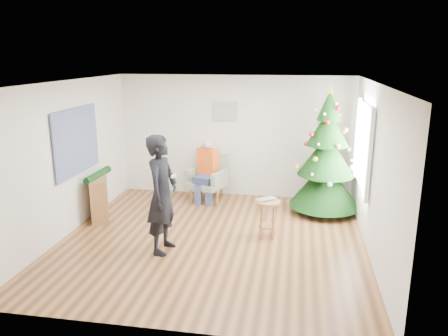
% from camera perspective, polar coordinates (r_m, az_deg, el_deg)
% --- Properties ---
extents(floor, '(5.00, 5.00, 0.00)m').
position_cam_1_polar(floor, '(7.41, -1.57, -9.39)').
color(floor, brown).
rests_on(floor, ground).
extents(ceiling, '(5.00, 5.00, 0.00)m').
position_cam_1_polar(ceiling, '(6.78, -1.73, 11.09)').
color(ceiling, white).
rests_on(ceiling, wall_back).
extents(wall_back, '(5.00, 0.00, 5.00)m').
position_cam_1_polar(wall_back, '(9.39, 1.37, 4.11)').
color(wall_back, silver).
rests_on(wall_back, floor).
extents(wall_front, '(5.00, 0.00, 5.00)m').
position_cam_1_polar(wall_front, '(4.68, -7.73, -7.11)').
color(wall_front, silver).
rests_on(wall_front, floor).
extents(wall_left, '(0.00, 5.00, 5.00)m').
position_cam_1_polar(wall_left, '(7.86, -19.82, 1.13)').
color(wall_left, silver).
rests_on(wall_left, floor).
extents(wall_right, '(0.00, 5.00, 5.00)m').
position_cam_1_polar(wall_right, '(6.95, 19.01, -0.50)').
color(wall_right, silver).
rests_on(wall_right, floor).
extents(window_panel, '(0.04, 1.30, 1.40)m').
position_cam_1_polar(window_panel, '(7.86, 17.82, 2.81)').
color(window_panel, white).
rests_on(window_panel, wall_right).
extents(curtains, '(0.05, 1.75, 1.50)m').
position_cam_1_polar(curtains, '(7.86, 17.60, 2.82)').
color(curtains, white).
rests_on(curtains, wall_right).
extents(christmas_tree, '(1.37, 1.37, 2.47)m').
position_cam_1_polar(christmas_tree, '(8.58, 13.22, 1.41)').
color(christmas_tree, '#3F2816').
rests_on(christmas_tree, floor).
extents(stool, '(0.43, 0.43, 0.64)m').
position_cam_1_polar(stool, '(7.47, 5.70, -6.56)').
color(stool, brown).
rests_on(stool, floor).
extents(laptop, '(0.41, 0.41, 0.03)m').
position_cam_1_polar(laptop, '(7.36, 5.77, -4.19)').
color(laptop, silver).
rests_on(laptop, stool).
extents(armchair, '(0.91, 0.89, 1.00)m').
position_cam_1_polar(armchair, '(9.27, -2.10, -1.96)').
color(armchair, gray).
rests_on(armchair, floor).
extents(seated_person, '(0.52, 0.67, 1.31)m').
position_cam_1_polar(seated_person, '(9.15, -2.32, -0.22)').
color(seated_person, navy).
rests_on(seated_person, armchair).
extents(standing_man, '(0.51, 0.72, 1.86)m').
position_cam_1_polar(standing_man, '(6.78, -8.08, -3.43)').
color(standing_man, black).
rests_on(standing_man, floor).
extents(game_controller, '(0.05, 0.13, 0.04)m').
position_cam_1_polar(game_controller, '(6.61, -6.61, -1.05)').
color(game_controller, white).
rests_on(game_controller, standing_man).
extents(console, '(0.69, 1.03, 0.80)m').
position_cam_1_polar(console, '(8.64, -15.96, -3.57)').
color(console, brown).
rests_on(console, floor).
extents(garland, '(0.14, 0.90, 0.14)m').
position_cam_1_polar(garland, '(8.52, -16.16, -0.89)').
color(garland, black).
rests_on(garland, console).
extents(tapestry, '(0.03, 1.50, 1.15)m').
position_cam_1_polar(tapestry, '(8.04, -18.69, 3.35)').
color(tapestry, black).
rests_on(tapestry, wall_left).
extents(framed_picture, '(0.52, 0.05, 0.42)m').
position_cam_1_polar(framed_picture, '(9.30, 0.13, 7.44)').
color(framed_picture, tan).
rests_on(framed_picture, wall_back).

